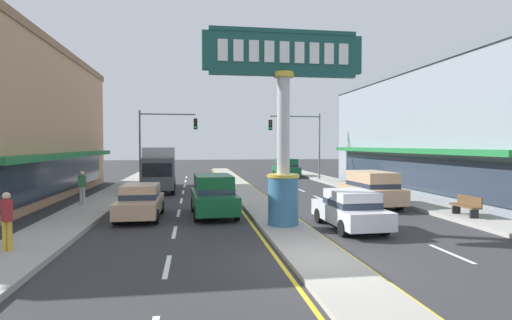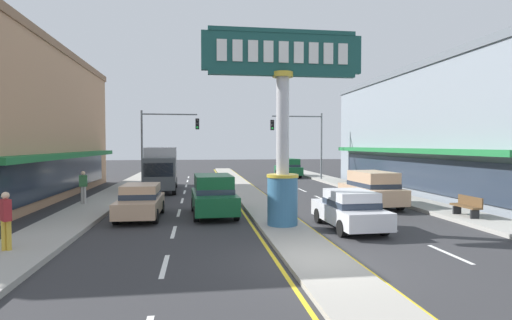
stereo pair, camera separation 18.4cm
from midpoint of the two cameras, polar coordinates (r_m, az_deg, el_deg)
ground_plane at (r=11.89m, az=8.63°, el=-14.11°), size 160.00×160.00×0.00m
median_strip at (r=29.27m, az=-1.97°, el=-4.23°), size 1.88×52.00×0.14m
sidewalk_left at (r=27.59m, az=-19.74°, el=-4.71°), size 2.29×60.00×0.18m
sidewalk_right at (r=29.67m, az=15.45°, el=-4.19°), size 2.29×60.00×0.18m
lane_markings at (r=27.95m, az=-1.65°, el=-4.68°), size 8.62×52.00×0.01m
district_sign at (r=16.15m, az=3.53°, el=4.92°), size 6.34×1.26×7.69m
storefront_right at (r=31.56m, az=27.66°, el=3.59°), size 10.97×24.71×8.51m
traffic_light_left_side at (r=35.32m, az=-13.23°, el=3.59°), size 4.86×0.46×6.20m
traffic_light_right_side at (r=37.38m, az=6.16°, el=3.55°), size 4.86×0.46×6.20m
box_truck_near_right_lane at (r=30.35m, az=-13.53°, el=-0.99°), size 2.48×6.99×3.12m
suv_far_right_lane at (r=19.32m, az=-6.24°, el=-4.82°), size 2.13×4.68×1.90m
suv_near_left_lane at (r=22.74m, az=15.55°, el=-3.84°), size 2.13×4.68×1.90m
suv_mid_left_lane at (r=41.92m, az=4.12°, el=-1.06°), size 2.09×4.66×1.90m
sedan_far_left_oncoming at (r=19.22m, az=-16.11°, el=-5.52°), size 1.87×4.32×1.53m
sedan_kerb_right at (r=16.61m, az=12.71°, el=-6.69°), size 1.92×4.34×1.53m
street_bench at (r=20.34m, az=27.09°, el=-5.65°), size 0.48×1.60×0.88m
pedestrian_near_kerb at (r=23.57m, az=-23.33°, el=-3.27°), size 0.43×0.29×1.74m
pedestrian_far_side at (r=14.26m, az=-31.78°, el=-6.86°), size 0.42×0.45×1.75m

